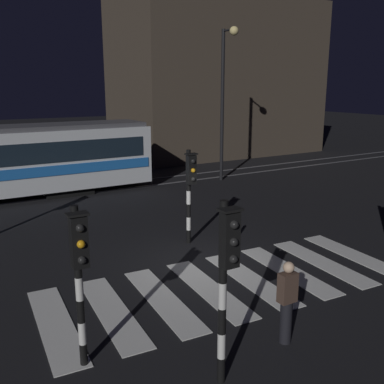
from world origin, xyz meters
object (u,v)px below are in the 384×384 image
Objects in this scene: traffic_light_kerb_mid_left at (226,268)px; traffic_light_corner_near_left at (79,265)px; traffic_light_median_centre at (190,183)px; street_lamp_trackside_right at (225,87)px; pedestrian_waiting_at_kerb at (287,302)px; bollard_island_edge at (230,230)px.

traffic_light_corner_near_left is at bearing 138.78° from traffic_light_kerb_mid_left.
traffic_light_median_centre is 10.18m from street_lamp_trackside_right.
traffic_light_corner_near_left is at bearing -133.43° from street_lamp_trackside_right.
pedestrian_waiting_at_kerb is (3.67, -1.22, -1.12)m from traffic_light_corner_near_left.
traffic_light_corner_near_left is at bearing 161.56° from pedestrian_waiting_at_kerb.
traffic_light_corner_near_left is 1.77× the size of pedestrian_waiting_at_kerb.
traffic_light_median_centre is 0.39× the size of street_lamp_trackside_right.
street_lamp_trackside_right reaches higher than traffic_light_corner_near_left.
traffic_light_median_centre is 6.70m from traffic_light_corner_near_left.
street_lamp_trackside_right reaches higher than traffic_light_median_centre.
pedestrian_waiting_at_kerb is (-7.64, -13.17, -3.98)m from street_lamp_trackside_right.
traffic_light_median_centre is at bearing 64.33° from traffic_light_kerb_mid_left.
bollard_island_edge is at bearing 66.16° from pedestrian_waiting_at_kerb.
pedestrian_waiting_at_kerb is (1.78, 0.44, -1.26)m from traffic_light_kerb_mid_left.
street_lamp_trackside_right is (6.41, 7.37, 2.86)m from traffic_light_median_centre.
traffic_light_kerb_mid_left is at bearing -126.42° from bollard_island_edge.
street_lamp_trackside_right is 15.74m from pedestrian_waiting_at_kerb.
traffic_light_kerb_mid_left is 2.92× the size of bollard_island_edge.
traffic_light_median_centre is at bearing -131.05° from street_lamp_trackside_right.
traffic_light_corner_near_left is 4.03m from pedestrian_waiting_at_kerb.
pedestrian_waiting_at_kerb is at bearing -101.90° from traffic_light_median_centre.
pedestrian_waiting_at_kerb is 5.39m from bollard_island_edge.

